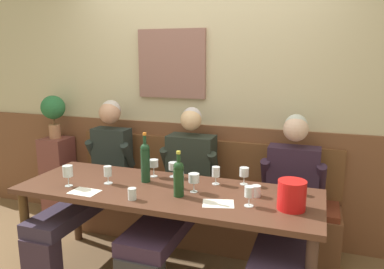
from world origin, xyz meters
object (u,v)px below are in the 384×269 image
Objects in this scene: wine_glass_mid_right at (194,179)px; water_tumbler_right at (256,191)px; person_right_seat at (93,177)px; person_center_right_seat at (288,207)px; wine_glass_by_bottle at (108,172)px; wine_glass_near_bucket at (216,173)px; wine_glass_mid_left at (249,192)px; wine_glass_left_end at (173,167)px; wine_bottle_amber_mid at (145,161)px; wine_glass_right_end at (68,172)px; person_center_left_seat at (178,191)px; potted_plant at (53,110)px; wine_glass_center_rear at (154,164)px; ice_bucket at (292,195)px; wine_bottle_green_tall at (179,177)px; water_tumbler_left at (298,189)px; dining_table at (166,199)px; wall_bench at (196,211)px; wine_glass_center_front at (244,173)px; water_tumbler_center at (132,194)px.

water_tumbler_right is (0.44, 0.07, -0.06)m from wine_glass_mid_right.
person_right_seat reaches higher than person_center_right_seat.
person_center_right_seat reaches higher than wine_glass_by_bottle.
person_right_seat is 1.21m from wine_glass_near_bucket.
wine_glass_left_end is at bearing 150.52° from wine_glass_mid_left.
wine_glass_right_end is at bearing -150.63° from wine_bottle_amber_mid.
person_center_left_seat is 9.09× the size of wine_glass_by_bottle.
water_tumbler_right is at bearing -15.97° from potted_plant.
person_right_seat is 16.43× the size of water_tumbler_right.
wine_glass_center_rear is at bearing -19.38° from potted_plant.
wine_glass_near_bucket is 1.99m from potted_plant.
person_center_left_seat is 0.22m from wine_glass_left_end.
wine_glass_mid_right is (-0.70, 0.08, 0.00)m from ice_bucket.
wine_glass_right_end is at bearing -148.76° from wine_glass_by_bottle.
ice_bucket is 1.57× the size of wine_glass_left_end.
water_tumbler_left is (0.80, 0.31, -0.10)m from wine_bottle_green_tall.
potted_plant is (-0.85, 0.91, 0.31)m from wine_glass_right_end.
wine_glass_center_rear is (-0.21, 0.24, 0.19)m from dining_table.
wine_glass_near_bucket is (0.18, 0.33, -0.05)m from wine_bottle_green_tall.
water_tumbler_right reaches higher than water_tumbler_left.
wine_glass_center_rear is at bearing -115.39° from wall_bench.
wine_glass_center_front reaches higher than water_tumbler_center.
wine_bottle_green_tall is 0.43m from wine_glass_left_end.
wine_glass_near_bucket reaches higher than water_tumbler_center.
wine_glass_left_end is at bearing -15.94° from potted_plant.
wine_glass_mid_right and wine_glass_by_bottle have the same top height.
wine_glass_mid_right is at bearing -171.49° from water_tumbler_right.
wine_glass_mid_left is at bearing -132.04° from water_tumbler_left.
wall_bench reaches higher than dining_table.
dining_table is at bearing -176.20° from wine_glass_mid_right.
wine_bottle_amber_mid is 2.90× the size of wine_glass_mid_left.
wine_glass_right_end is at bearing -74.81° from person_right_seat.
wine_bottle_green_tall reaches higher than wine_glass_mid_right.
dining_table is 0.35m from wine_bottle_amber_mid.
potted_plant reaches higher than water_tumbler_left.
wine_bottle_green_tall is at bearing -177.87° from ice_bucket.
person_center_left_seat is 0.90m from wine_glass_right_end.
water_tumbler_right is at bearing -19.87° from person_center_left_seat.
ice_bucket is (0.95, -0.40, 0.23)m from person_center_left_seat.
potted_plant is (-2.24, 0.64, 0.38)m from water_tumbler_right.
wine_glass_right_end reaches higher than wine_glass_center_front.
person_right_seat is at bearing 175.38° from wine_glass_near_bucket.
wine_glass_left_end is at bearing 163.98° from water_tumbler_right.
water_tumbler_right is at bearing -132.26° from person_center_right_seat.
person_right_seat is 1.15m from wine_glass_mid_right.
wall_bench is at bearing -1.25° from potted_plant.
dining_table is at bearing -48.51° from wine_glass_center_rear.
wine_bottle_green_tall is at bearing -43.69° from wine_glass_center_rear.
wine_glass_right_end is 1.72m from water_tumbler_left.
dining_table is 16.13× the size of wine_glass_mid_right.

